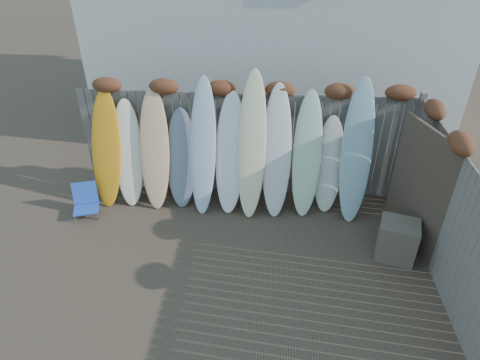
# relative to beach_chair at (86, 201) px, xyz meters

# --- Properties ---
(ground) EXTENTS (80.00, 80.00, 0.00)m
(ground) POSITION_rel_beach_chair_xyz_m (2.80, -1.45, -0.26)
(ground) COLOR #493A2D
(back_fence) EXTENTS (6.05, 0.28, 2.24)m
(back_fence) POSITION_rel_beach_chair_xyz_m (2.86, 0.94, 0.92)
(back_fence) COLOR slate
(back_fence) RESTS_ON ground
(right_fence) EXTENTS (0.28, 4.40, 2.24)m
(right_fence) POSITION_rel_beach_chair_xyz_m (5.80, -1.20, 0.88)
(right_fence) COLOR slate
(right_fence) RESTS_ON ground
(beach_chair) EXTENTS (0.54, 0.56, 0.57)m
(beach_chair) POSITION_rel_beach_chair_xyz_m (0.00, 0.00, 0.00)
(beach_chair) COLOR blue
(beach_chair) RESTS_ON ground
(wooden_crate) EXTENTS (0.68, 0.61, 0.67)m
(wooden_crate) POSITION_rel_beach_chair_xyz_m (5.30, -0.78, 0.07)
(wooden_crate) COLOR #6C5951
(wooden_crate) RESTS_ON ground
(lattice_panel) EXTENTS (0.48, 1.31, 2.04)m
(lattice_panel) POSITION_rel_beach_chair_xyz_m (5.60, -0.36, 0.76)
(lattice_panel) COLOR #32271E
(lattice_panel) RESTS_ON ground
(surfboard_0) EXTENTS (0.59, 0.77, 2.09)m
(surfboard_0) POSITION_rel_beach_chair_xyz_m (0.34, 0.52, 0.78)
(surfboard_0) COLOR orange
(surfboard_0) RESTS_ON ground
(surfboard_1) EXTENTS (0.59, 0.73, 1.90)m
(surfboard_1) POSITION_rel_beach_chair_xyz_m (0.72, 0.55, 0.69)
(surfboard_1) COLOR white
(surfboard_1) RESTS_ON ground
(surfboard_2) EXTENTS (0.56, 0.77, 2.13)m
(surfboard_2) POSITION_rel_beach_chair_xyz_m (1.22, 0.52, 0.80)
(surfboard_2) COLOR #F9CE87
(surfboard_2) RESTS_ON ground
(surfboard_3) EXTENTS (0.54, 0.64, 1.77)m
(surfboard_3) POSITION_rel_beach_chair_xyz_m (1.68, 0.55, 0.62)
(surfboard_3) COLOR slate
(surfboard_3) RESTS_ON ground
(surfboard_4) EXTENTS (0.50, 0.85, 2.35)m
(surfboard_4) POSITION_rel_beach_chair_xyz_m (2.10, 0.47, 0.91)
(surfboard_4) COLOR silver
(surfboard_4) RESTS_ON ground
(surfboard_5) EXTENTS (0.58, 0.78, 2.11)m
(surfboard_5) POSITION_rel_beach_chair_xyz_m (2.58, 0.48, 0.79)
(surfboard_5) COLOR white
(surfboard_5) RESTS_ON ground
(surfboard_6) EXTENTS (0.53, 0.89, 2.49)m
(surfboard_6) POSITION_rel_beach_chair_xyz_m (2.96, 0.44, 0.98)
(surfboard_6) COLOR #F7EEB7
(surfboard_6) RESTS_ON ground
(surfboard_7) EXTENTS (0.51, 0.80, 2.27)m
(surfboard_7) POSITION_rel_beach_chair_xyz_m (3.39, 0.46, 0.87)
(surfboard_7) COLOR silver
(surfboard_7) RESTS_ON ground
(surfboard_8) EXTENTS (0.54, 0.79, 2.16)m
(surfboard_8) POSITION_rel_beach_chair_xyz_m (3.91, 0.50, 0.82)
(surfboard_8) COLOR beige
(surfboard_8) RESTS_ON ground
(surfboard_9) EXTENTS (0.54, 0.65, 1.70)m
(surfboard_9) POSITION_rel_beach_chair_xyz_m (4.32, 0.58, 0.59)
(surfboard_9) COLOR silver
(surfboard_9) RESTS_ON ground
(surfboard_10) EXTENTS (0.59, 0.88, 2.42)m
(surfboard_10) POSITION_rel_beach_chair_xyz_m (4.74, 0.43, 0.95)
(surfboard_10) COLOR #8AADBA
(surfboard_10) RESTS_ON ground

